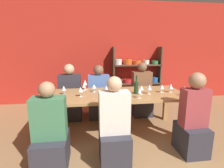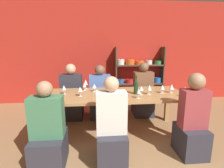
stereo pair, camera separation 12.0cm
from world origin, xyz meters
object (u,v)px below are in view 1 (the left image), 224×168
at_px(wine_glass_white_a, 85,83).
at_px(wine_glass_red_c, 81,90).
at_px(wine_glass_red_b, 149,87).
at_px(person_far_a, 141,96).
at_px(wine_bottle_green, 136,87).
at_px(wine_glass_empty_d, 184,89).
at_px(wine_glass_empty_a, 84,85).
at_px(wine_glass_red_a, 64,88).
at_px(wine_glass_empty_b, 94,86).
at_px(wine_glass_empty_e, 162,87).
at_px(wine_glass_empty_c, 171,86).
at_px(dining_table, 113,98).
at_px(wine_glass_white_b, 141,88).
at_px(person_near_a, 114,133).
at_px(person_far_c, 71,99).
at_px(person_near_c, 51,137).
at_px(shelf_unit, 136,79).
at_px(wine_glass_white_c, 106,88).
at_px(wine_glass_red_d, 139,91).
at_px(person_far_b, 99,98).
at_px(person_near_b, 193,123).

bearing_deg(wine_glass_white_a, wine_glass_red_c, -97.79).
distance_m(wine_glass_red_b, person_far_a, 0.98).
xyz_separation_m(wine_bottle_green, wine_glass_empty_d, (0.75, -0.24, -0.01)).
distance_m(wine_glass_empty_a, wine_glass_empty_d, 1.74).
xyz_separation_m(wine_bottle_green, wine_glass_red_a, (-1.23, 0.12, -0.02)).
relative_size(wine_glass_empty_b, wine_glass_red_c, 0.92).
distance_m(wine_glass_empty_b, wine_glass_red_c, 0.35).
distance_m(wine_glass_empty_a, wine_glass_empty_e, 1.40).
xyz_separation_m(wine_glass_empty_c, wine_glass_red_c, (-1.58, -0.06, 0.01)).
bearing_deg(wine_glass_empty_d, wine_glass_white_a, 157.14).
distance_m(dining_table, wine_glass_white_b, 0.52).
height_order(wine_bottle_green, wine_glass_red_b, wine_bottle_green).
bearing_deg(person_far_a, wine_glass_red_b, 80.92).
relative_size(wine_glass_red_b, person_near_a, 0.14).
relative_size(wine_glass_white_b, person_far_c, 0.13).
relative_size(wine_glass_empty_a, person_far_c, 0.12).
relative_size(person_far_a, person_near_c, 1.05).
bearing_deg(shelf_unit, wine_glass_empty_d, -82.87).
xyz_separation_m(wine_glass_red_c, wine_glass_white_c, (0.43, 0.08, -0.00)).
distance_m(wine_glass_white_c, person_near_c, 1.19).
height_order(person_near_a, person_far_a, person_far_a).
bearing_deg(person_far_c, person_near_a, 113.34).
xyz_separation_m(shelf_unit, wine_glass_red_d, (-0.51, -2.03, 0.19)).
bearing_deg(person_far_b, shelf_unit, -139.61).
relative_size(wine_glass_empty_d, person_far_c, 0.14).
bearing_deg(wine_glass_red_b, wine_glass_empty_d, -20.26).
distance_m(person_far_a, person_far_b, 0.95).
relative_size(wine_glass_empty_a, person_near_b, 0.12).
bearing_deg(person_far_a, wine_glass_empty_d, 109.99).
height_order(wine_glass_empty_c, person_near_a, person_near_a).
xyz_separation_m(wine_glass_empty_e, person_far_a, (-0.11, 0.81, -0.39)).
distance_m(wine_glass_empty_a, wine_glass_red_c, 0.38).
bearing_deg(wine_glass_red_c, person_near_a, -58.90).
height_order(wine_glass_white_c, wine_glass_empty_e, wine_glass_white_c).
height_order(wine_glass_empty_c, person_near_b, person_near_b).
relative_size(wine_glass_empty_d, person_near_a, 0.14).
bearing_deg(wine_glass_empty_b, wine_bottle_green, -17.16).
bearing_deg(wine_glass_empty_b, person_near_b, -34.26).
relative_size(wine_glass_empty_b, person_near_b, 0.12).
height_order(dining_table, wine_glass_empty_b, wine_glass_empty_b).
bearing_deg(person_far_b, person_far_c, -0.59).
bearing_deg(wine_glass_red_c, wine_glass_red_d, -13.16).
distance_m(wine_glass_empty_e, person_far_a, 0.91).
bearing_deg(wine_glass_red_d, wine_glass_empty_a, 145.94).
bearing_deg(person_near_a, wine_glass_white_c, 91.13).
relative_size(wine_bottle_green, wine_glass_empty_b, 2.25).
height_order(person_far_b, person_near_c, person_far_b).
bearing_deg(wine_glass_red_b, wine_glass_empty_e, 14.22).
bearing_deg(person_near_b, wine_glass_red_a, 156.31).
bearing_deg(wine_glass_red_d, wine_glass_red_a, 162.69).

